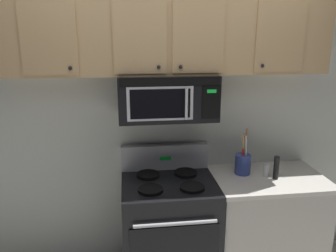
% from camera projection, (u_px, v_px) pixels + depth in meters
% --- Properties ---
extents(back_wall, '(5.20, 0.10, 2.70)m').
position_uv_depth(back_wall, '(164.00, 117.00, 2.93)').
color(back_wall, silver).
rests_on(back_wall, ground_plane).
extents(stove_range, '(0.76, 0.69, 1.12)m').
position_uv_depth(stove_range, '(169.00, 229.00, 2.82)').
color(stove_range, black).
rests_on(stove_range, ground_plane).
extents(over_range_microwave, '(0.76, 0.43, 0.35)m').
position_uv_depth(over_range_microwave, '(167.00, 97.00, 2.63)').
color(over_range_microwave, black).
extents(upper_cabinets, '(2.50, 0.36, 0.55)m').
position_uv_depth(upper_cabinets, '(167.00, 37.00, 2.54)').
color(upper_cabinets, tan).
extents(counter_segment, '(0.93, 0.65, 0.90)m').
position_uv_depth(counter_segment, '(264.00, 224.00, 2.93)').
color(counter_segment, '#BCB7AD').
rests_on(counter_segment, ground_plane).
extents(utensil_crock_blue, '(0.13, 0.13, 0.40)m').
position_uv_depth(utensil_crock_blue, '(243.00, 161.00, 2.84)').
color(utensil_crock_blue, '#384C9E').
rests_on(utensil_crock_blue, counter_segment).
extents(salt_shaker, '(0.05, 0.05, 0.11)m').
position_uv_depth(salt_shaker, '(266.00, 170.00, 2.80)').
color(salt_shaker, white).
rests_on(salt_shaker, counter_segment).
extents(pepper_mill, '(0.04, 0.04, 0.19)m').
position_uv_depth(pepper_mill, '(276.00, 168.00, 2.74)').
color(pepper_mill, black).
rests_on(pepper_mill, counter_segment).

